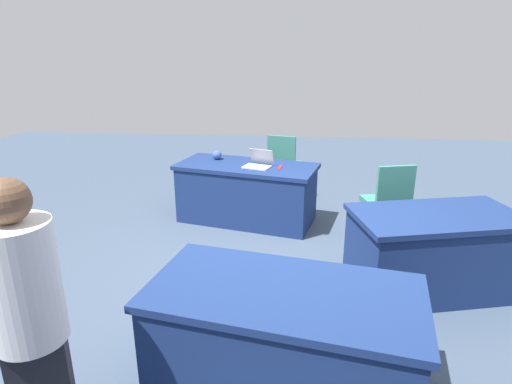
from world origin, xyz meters
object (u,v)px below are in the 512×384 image
Objects in this scene: table_mid_right at (433,252)px; table_back_left at (283,341)px; chair_tucked_right at (284,161)px; scissors_red at (280,167)px; yarn_ball at (217,155)px; table_foreground at (247,193)px; laptop_silver at (258,164)px; person_presenter at (30,319)px; chair_near_front at (388,199)px.

table_mid_right and table_back_left have the same top height.
chair_tucked_right reaches higher than scissors_red.
yarn_ball reaches higher than table_mid_right.
laptop_silver is at bearing 151.44° from table_foreground.
table_foreground is 1.17× the size of person_presenter.
laptop_silver is 2.20× the size of scissors_red.
chair_tucked_right is 2.41× the size of laptop_silver.
table_mid_right is at bearing -90.07° from chair_near_front.
chair_tucked_right is at bearing -113.66° from table_foreground.
yarn_ball is at bearing -104.96° from scissors_red.
table_mid_right is 0.97m from chair_near_front.
chair_tucked_right is at bearing 50.33° from person_presenter.
chair_tucked_right is (1.21, -1.60, -0.02)m from chair_near_front.
chair_near_front is 3.73m from person_presenter.
chair_near_front is at bearing -75.61° from table_mid_right.
chair_tucked_right is at bearing -60.09° from table_mid_right.
scissors_red is at bearing -44.36° from table_mid_right.
table_back_left is 14.95× the size of yarn_ball.
table_back_left is at bearing 0.81° from person_presenter.
table_back_left is 2.55m from chair_near_front.
table_back_left is 2.83m from scissors_red.
chair_near_front is at bearing 158.04° from yarn_ball.
person_presenter is at bearing -11.33° from scissors_red.
chair_near_front is at bearing -115.28° from table_back_left.
table_foreground is 0.65m from yarn_ball.
chair_near_front reaches higher than table_mid_right.
laptop_silver is (1.73, -1.44, 0.41)m from table_mid_right.
laptop_silver is at bearing -86.33° from scissors_red.
table_back_left is at bearing 46.20° from table_mid_right.
person_presenter reaches higher than table_back_left.
laptop_silver is (0.41, -2.81, 0.41)m from table_back_left.
yarn_ball is at bearing -72.55° from table_back_left.
scissors_red is (1.22, -0.51, 0.19)m from chair_near_front.
table_back_left is (-0.57, 2.90, 0.00)m from table_foreground.
laptop_silver is 3.27× the size of yarn_ball.
yarn_ball is at bearing 143.58° from chair_near_front.
table_foreground is 1.04× the size of table_back_left.
table_back_left is 3.31m from yarn_ball.
yarn_ball is at bearing 60.31° from person_presenter.
chair_near_front is 1.60m from laptop_silver.
table_mid_right is 1.01× the size of person_presenter.
table_back_left is 2.87m from laptop_silver.
scissors_red reaches higher than table_mid_right.
chair_tucked_right is 4.66m from person_presenter.
laptop_silver is (0.28, 1.08, 0.24)m from chair_tucked_right.
chair_tucked_right is at bearing -88.10° from table_back_left.
person_presenter is at bearing 86.41° from yarn_ball.
yarn_ball reaches higher than table_back_left.
chair_near_front reaches higher than scissors_red.
table_foreground is at bearing -9.32° from laptop_silver.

